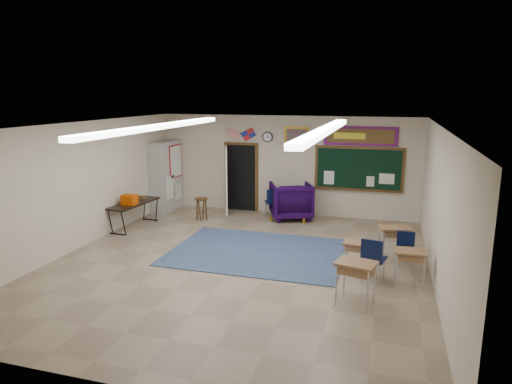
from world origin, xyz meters
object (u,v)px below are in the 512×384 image
(student_desk_front_left, at_px, (358,256))
(wooden_stool, at_px, (202,209))
(wingback_armchair, at_px, (291,201))
(student_desk_front_right, at_px, (394,242))
(folding_table, at_px, (134,214))

(student_desk_front_left, bearing_deg, wooden_stool, 155.18)
(wingback_armchair, distance_m, student_desk_front_right, 4.06)
(student_desk_front_left, height_order, student_desk_front_right, student_desk_front_right)
(student_desk_front_left, relative_size, student_desk_front_right, 0.88)
(student_desk_front_right, distance_m, folding_table, 6.92)
(folding_table, height_order, wooden_stool, folding_table)
(student_desk_front_left, bearing_deg, wingback_armchair, 126.96)
(folding_table, bearing_deg, student_desk_front_left, -9.84)
(wingback_armchair, bearing_deg, student_desk_front_right, 113.11)
(wingback_armchair, xyz_separation_m, folding_table, (-3.96, -2.15, -0.15))
(folding_table, bearing_deg, wooden_stool, 44.34)
(student_desk_front_left, xyz_separation_m, student_desk_front_right, (0.71, 1.00, 0.05))
(wingback_armchair, relative_size, wooden_stool, 1.79)
(student_desk_front_right, xyz_separation_m, wooden_stool, (-5.40, 1.87, -0.10))
(student_desk_front_left, distance_m, wooden_stool, 5.50)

